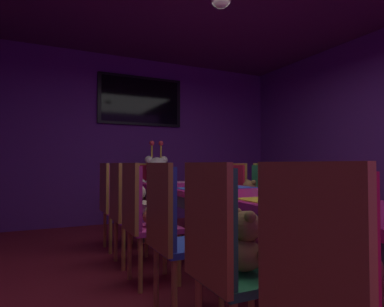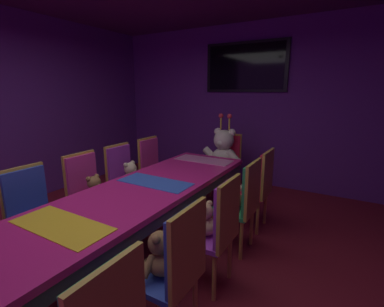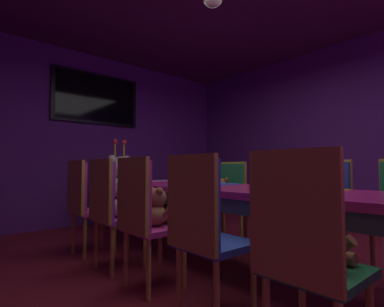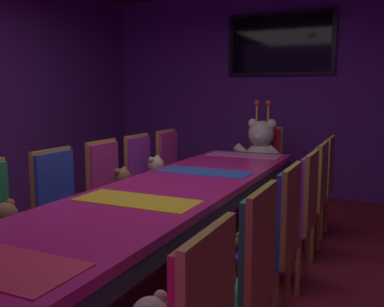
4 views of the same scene
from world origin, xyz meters
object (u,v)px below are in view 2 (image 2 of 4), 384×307
teddy_left_3 (95,190)px  chair_left_4 (123,174)px  chair_right_4 (245,198)px  chair_right_5 (260,182)px  teddy_right_3 (204,221)px  chair_left_2 (31,208)px  chair_right_3 (220,224)px  throne_chair (227,158)px  chair_right_2 (178,262)px  teddy_right_2 (160,255)px  banquet_table (118,209)px  chair_left_3 (86,187)px  teddy_right_5 (249,182)px  king_teddy_bear (223,151)px  teddy_left_4 (131,176)px  wall_tv (245,67)px  teddy_right_4 (231,195)px  chair_left_5 (152,164)px

teddy_left_3 → chair_left_4: size_ratio=0.32×
chair_right_4 → chair_right_5: (-0.01, 0.57, 0.00)m
chair_left_4 → teddy_right_3: bearing=-21.6°
chair_left_2 → teddy_left_3: 0.65m
chair_right_3 → throne_chair: same height
chair_right_2 → teddy_right_2: bearing=0.0°
banquet_table → chair_right_2: (0.82, -0.30, -0.06)m
chair_left_3 → chair_right_5: same height
teddy_right_3 → teddy_right_5: teddy_right_3 is taller
throne_chair → king_teddy_bear: 0.22m
teddy_left_3 → teddy_right_3: teddy_left_3 is taller
chair_left_4 → teddy_left_4: (0.15, 0.00, 0.00)m
king_teddy_bear → chair_right_5: bearing=47.5°
chair_right_2 → teddy_right_3: 0.62m
chair_right_3 → chair_right_4: size_ratio=1.00×
chair_left_2 → chair_right_2: size_ratio=1.00×
chair_left_4 → chair_right_2: same height
chair_left_4 → chair_right_5: bearing=20.1°
teddy_right_3 → wall_tv: bearing=-76.2°
teddy_right_3 → chair_left_3: bearing=-1.1°
chair_right_3 → chair_right_5: 1.20m
chair_left_2 → chair_right_3: 1.75m
teddy_right_2 → chair_left_2: bearing=0.1°
chair_left_4 → wall_tv: bearing=69.5°
chair_left_3 → chair_left_4: same height
teddy_left_4 → teddy_right_3: teddy_left_4 is taller
chair_left_2 → king_teddy_bear: king_teddy_bear is taller
teddy_right_3 → chair_right_4: bearing=-102.2°
teddy_left_3 → teddy_right_4: 1.49m
chair_right_5 → teddy_right_5: bearing=-0.0°
king_teddy_bear → teddy_right_5: bearing=42.0°
chair_left_3 → chair_right_5: bearing=35.4°
teddy_right_3 → chair_left_4: bearing=-21.6°
teddy_right_5 → king_teddy_bear: size_ratio=0.32×
banquet_table → chair_right_2: bearing=-19.9°
chair_right_5 → throne_chair: same height
chair_left_4 → wall_tv: (0.82, 2.20, 1.45)m
chair_left_5 → chair_right_2: (1.63, -1.81, 0.00)m
chair_left_5 → chair_right_4: same height
chair_left_2 → chair_right_2: same height
chair_left_4 → chair_right_2: size_ratio=1.00×
throne_chair → teddy_left_3: bearing=-18.2°
king_teddy_bear → banquet_table: bearing=-0.0°
chair_right_2 → king_teddy_bear: bearing=-72.2°
teddy_right_2 → teddy_right_5: 1.80m
teddy_right_3 → chair_right_5: size_ratio=0.31×
teddy_left_4 → chair_right_4: (1.50, 0.04, -0.00)m
teddy_left_4 → chair_right_3: size_ratio=0.35×
chair_right_2 → teddy_right_2: size_ratio=2.93×
teddy_left_4 → chair_right_3: 1.62m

